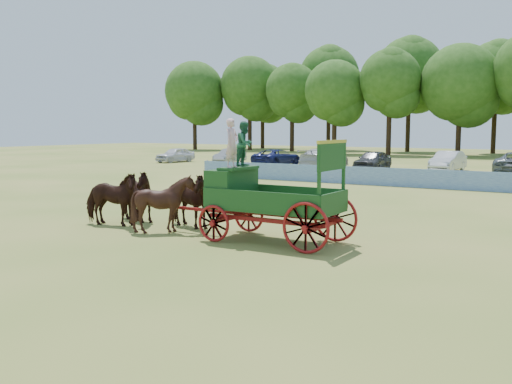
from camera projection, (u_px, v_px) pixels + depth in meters
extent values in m
plane|color=#A39049|center=(217.00, 240.00, 16.92)|extent=(160.00, 160.00, 0.00)
imported|color=#33180E|center=(111.00, 199.00, 19.31)|extent=(2.37, 1.51, 1.85)
imported|color=#33180E|center=(134.00, 196.00, 20.24)|extent=(2.37, 1.50, 1.85)
imported|color=#33180E|center=(165.00, 204.00, 18.05)|extent=(1.80, 1.63, 1.86)
imported|color=#33180E|center=(187.00, 200.00, 18.98)|extent=(2.36, 1.46, 1.85)
cube|color=#A31810|center=(232.00, 217.00, 17.40)|extent=(0.12, 2.00, 0.12)
cube|color=#A31810|center=(321.00, 226.00, 15.82)|extent=(0.12, 2.00, 0.12)
cube|color=#A31810|center=(265.00, 220.00, 16.13)|extent=(3.80, 0.10, 0.12)
cube|color=#A31810|center=(284.00, 215.00, 17.06)|extent=(3.80, 0.10, 0.12)
cube|color=#A31810|center=(208.00, 210.00, 17.85)|extent=(2.80, 0.09, 0.09)
cube|color=#1B4918|center=(274.00, 208.00, 16.57)|extent=(3.80, 1.80, 0.10)
cube|color=#1B4918|center=(259.00, 201.00, 15.79)|extent=(3.80, 0.06, 0.55)
cube|color=#1B4918|center=(289.00, 195.00, 17.28)|extent=(3.80, 0.06, 0.55)
cube|color=#1B4918|center=(334.00, 202.00, 15.55)|extent=(0.06, 1.80, 0.55)
cube|color=#1B4918|center=(232.00, 186.00, 17.29)|extent=(0.85, 1.70, 1.05)
cube|color=#1B4918|center=(239.00, 168.00, 17.10)|extent=(0.55, 1.50, 0.08)
cube|color=#1B4918|center=(222.00, 192.00, 17.51)|extent=(0.10, 1.60, 0.65)
cube|color=#1B4918|center=(226.00, 202.00, 17.45)|extent=(0.55, 1.60, 0.06)
cube|color=#1B4918|center=(319.00, 181.00, 14.84)|extent=(0.08, 0.08, 1.80)
cube|color=#1B4918|center=(343.00, 176.00, 16.19)|extent=(0.08, 0.08, 1.80)
cube|color=#1B4918|center=(332.00, 156.00, 15.45)|extent=(0.07, 1.75, 0.75)
cube|color=gold|center=(332.00, 142.00, 15.40)|extent=(0.08, 1.80, 0.09)
cube|color=gold|center=(331.00, 156.00, 15.47)|extent=(0.02, 1.30, 0.12)
torus|color=#A31810|center=(214.00, 223.00, 16.60)|extent=(1.09, 0.09, 1.09)
torus|color=#A31810|center=(249.00, 215.00, 18.21)|extent=(1.09, 0.09, 1.09)
torus|color=#A31810|center=(306.00, 228.00, 15.01)|extent=(1.39, 0.09, 1.39)
torus|color=#A31810|center=(335.00, 218.00, 16.62)|extent=(1.39, 0.09, 1.39)
imported|color=beige|center=(232.00, 143.00, 16.72)|extent=(0.34, 0.52, 1.43)
imported|color=#235F3D|center=(245.00, 144.00, 17.31)|extent=(0.51, 0.66, 1.36)
cube|color=#1B4395|center=(387.00, 177.00, 32.58)|extent=(26.00, 0.08, 1.05)
imported|color=silver|center=(175.00, 155.00, 55.13)|extent=(2.12, 4.33, 1.42)
imported|color=gray|center=(230.00, 156.00, 53.38)|extent=(1.78, 4.22, 1.36)
imported|color=navy|center=(277.00, 157.00, 50.42)|extent=(2.84, 5.34, 1.43)
imported|color=silver|center=(324.00, 158.00, 47.42)|extent=(2.63, 5.72, 1.62)
imported|color=#333338|center=(373.00, 160.00, 44.33)|extent=(1.87, 4.63, 1.58)
imported|color=silver|center=(448.00, 161.00, 43.45)|extent=(1.87, 4.77, 1.55)
cylinder|color=#382314|center=(195.00, 134.00, 86.49)|extent=(0.60, 0.60, 4.79)
sphere|color=#244B14|center=(194.00, 91.00, 85.76)|extent=(8.89, 8.89, 8.89)
cylinder|color=#382314|center=(250.00, 133.00, 85.07)|extent=(0.60, 0.60, 5.16)
sphere|color=#244B14|center=(250.00, 86.00, 84.29)|extent=(8.71, 8.71, 8.71)
cylinder|color=#382314|center=(292.00, 135.00, 80.23)|extent=(0.60, 0.60, 4.64)
sphere|color=#244B14|center=(292.00, 90.00, 79.53)|extent=(7.50, 7.50, 7.50)
cylinder|color=#382314|center=(334.00, 137.00, 72.32)|extent=(0.60, 0.60, 4.34)
sphere|color=#244B14|center=(335.00, 90.00, 71.67)|extent=(7.65, 7.65, 7.65)
cylinder|color=#382314|center=(389.00, 135.00, 69.33)|extent=(0.60, 0.60, 4.95)
sphere|color=#244B14|center=(390.00, 79.00, 68.58)|extent=(7.38, 7.38, 7.38)
cylinder|color=#382314|center=(458.00, 136.00, 67.42)|extent=(0.60, 0.60, 4.63)
sphere|color=#244B14|center=(460.00, 83.00, 66.72)|extent=(9.18, 9.18, 9.18)
cylinder|color=#382314|center=(263.00, 133.00, 91.72)|extent=(0.60, 0.60, 5.01)
sphere|color=#244B14|center=(263.00, 90.00, 90.96)|extent=(8.67, 8.67, 8.67)
cylinder|color=#382314|center=(328.00, 130.00, 85.65)|extent=(0.60, 0.60, 5.96)
sphere|color=#244B14|center=(329.00, 76.00, 84.75)|extent=(8.92, 8.92, 8.92)
cylinder|color=#382314|center=(408.00, 130.00, 78.72)|extent=(0.60, 0.60, 6.00)
sphere|color=#244B14|center=(410.00, 71.00, 77.81)|extent=(9.28, 9.28, 9.28)
cylinder|color=#382314|center=(494.00, 132.00, 73.49)|extent=(0.60, 0.60, 5.55)
sphere|color=#244B14|center=(496.00, 73.00, 72.66)|extent=(8.29, 8.29, 8.29)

